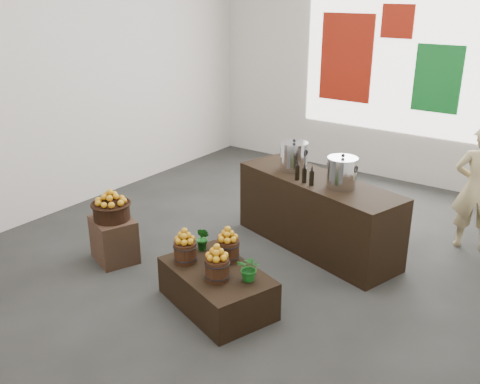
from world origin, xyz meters
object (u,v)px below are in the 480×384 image
Objects in this scene: counter at (317,214)px; shopper at (478,188)px; crate at (114,239)px; wicker_basket at (112,211)px; stock_pot_center at (342,173)px; display_table at (217,288)px; stock_pot_left at (294,157)px.

counter is 1.91m from shopper.
shopper is (3.27, 2.75, 0.51)m from crate.
wicker_basket is at bearing -119.74° from counter.
crate is 1.56× the size of stock_pot_center.
crate is 0.34× the size of shopper.
stock_pot_center is at bearing 37.14° from wicker_basket.
crate is 2.71m from stock_pot_center.
stock_pot_center is 0.22× the size of shopper.
shopper is at bearing 44.51° from stock_pot_center.
display_table is at bearing -79.43° from counter.
stock_pot_center is at bearing 91.82° from display_table.
crate reaches higher than display_table.
stock_pot_center is 1.71m from shopper.
stock_pot_left is at bearing -180.00° from counter.
crate is at bearing -163.38° from display_table.
display_table is 0.54× the size of counter.
counter is (0.18, 1.73, 0.24)m from display_table.
counter reaches higher than display_table.
crate is at bearing -142.86° from stock_pot_center.
stock_pot_left is at bearing 53.55° from wicker_basket.
counter is at bearing 43.69° from crate.
shopper is at bearing 40.05° from wicker_basket.
shopper is at bearing 26.24° from stock_pot_left.
crate is at bearing -119.74° from counter.
display_table is (1.56, -0.07, -0.41)m from wicker_basket.
wicker_basket reaches higher than crate.
stock_pot_center reaches higher than wicker_basket.
crate is at bearing 0.00° from wicker_basket.
counter is 6.47× the size of stock_pot_left.
display_table is (1.56, -0.07, -0.06)m from crate.
display_table is 1.76m from counter.
stock_pot_center is at bearing -16.57° from stock_pot_left.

